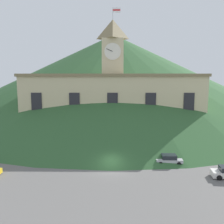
{
  "coord_description": "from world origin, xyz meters",
  "views": [
    {
      "loc": [
        0.48,
        -34.12,
        13.23
      ],
      "look_at": [
        0.0,
        7.22,
        7.13
      ],
      "focal_mm": 40.0,
      "sensor_mm": 36.0,
      "label": 1
    }
  ],
  "objects_px": {
    "car_silver_hatch": "(169,160)",
    "pedestrian": "(71,142)",
    "street_lamp_right": "(40,128)",
    "car_red_sedan": "(141,147)",
    "street_lamp_center": "(108,126)",
    "street_lamp_far_left": "(178,125)"
  },
  "relations": [
    {
      "from": "car_red_sedan",
      "to": "pedestrian",
      "type": "bearing_deg",
      "value": 166.38
    },
    {
      "from": "street_lamp_center",
      "to": "car_red_sedan",
      "type": "relative_size",
      "value": 1.07
    },
    {
      "from": "car_red_sedan",
      "to": "car_silver_hatch",
      "type": "xyz_separation_m",
      "value": [
        3.47,
        -6.69,
        0.02
      ]
    },
    {
      "from": "street_lamp_center",
      "to": "car_silver_hatch",
      "type": "distance_m",
      "value": 14.76
    },
    {
      "from": "street_lamp_right",
      "to": "car_red_sedan",
      "type": "height_order",
      "value": "street_lamp_right"
    },
    {
      "from": "street_lamp_far_left",
      "to": "car_silver_hatch",
      "type": "relative_size",
      "value": 1.34
    },
    {
      "from": "street_lamp_far_left",
      "to": "pedestrian",
      "type": "bearing_deg",
      "value": -174.4
    },
    {
      "from": "street_lamp_far_left",
      "to": "car_silver_hatch",
      "type": "height_order",
      "value": "street_lamp_far_left"
    },
    {
      "from": "street_lamp_far_left",
      "to": "street_lamp_right",
      "type": "bearing_deg",
      "value": -180.0
    },
    {
      "from": "street_lamp_right",
      "to": "pedestrian",
      "type": "height_order",
      "value": "street_lamp_right"
    },
    {
      "from": "street_lamp_right",
      "to": "car_silver_hatch",
      "type": "xyz_separation_m",
      "value": [
        22.63,
        -11.09,
        -2.52
      ]
    },
    {
      "from": "pedestrian",
      "to": "street_lamp_far_left",
      "type": "bearing_deg",
      "value": 158.59
    },
    {
      "from": "car_silver_hatch",
      "to": "pedestrian",
      "type": "height_order",
      "value": "pedestrian"
    },
    {
      "from": "street_lamp_center",
      "to": "street_lamp_far_left",
      "type": "xyz_separation_m",
      "value": [
        13.43,
        0.0,
        0.3
      ]
    },
    {
      "from": "car_red_sedan",
      "to": "street_lamp_center",
      "type": "bearing_deg",
      "value": 140.02
    },
    {
      "from": "car_red_sedan",
      "to": "car_silver_hatch",
      "type": "bearing_deg",
      "value": -65.63
    },
    {
      "from": "car_red_sedan",
      "to": "pedestrian",
      "type": "relative_size",
      "value": 2.5
    },
    {
      "from": "street_lamp_center",
      "to": "car_silver_hatch",
      "type": "xyz_separation_m",
      "value": [
        9.33,
        -11.09,
        -2.82
      ]
    },
    {
      "from": "street_lamp_right",
      "to": "car_red_sedan",
      "type": "bearing_deg",
      "value": -12.92
    },
    {
      "from": "car_silver_hatch",
      "to": "pedestrian",
      "type": "xyz_separation_m",
      "value": [
        -16.32,
        9.09,
        0.29
      ]
    },
    {
      "from": "street_lamp_center",
      "to": "car_silver_hatch",
      "type": "bearing_deg",
      "value": -49.94
    },
    {
      "from": "street_lamp_center",
      "to": "car_silver_hatch",
      "type": "height_order",
      "value": "street_lamp_center"
    }
  ]
}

